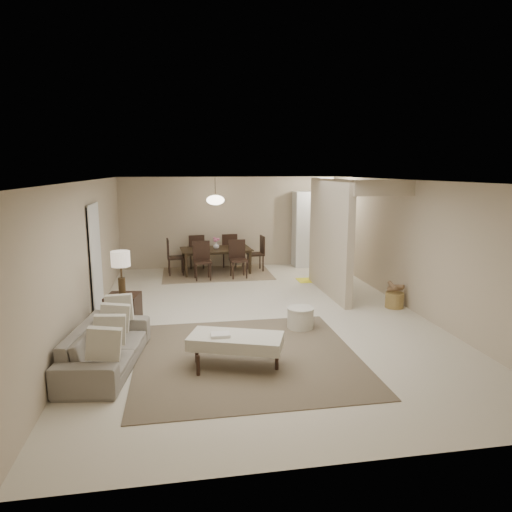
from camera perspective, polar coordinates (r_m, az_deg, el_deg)
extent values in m
plane|color=beige|center=(8.66, 0.20, -7.35)|extent=(9.00, 9.00, 0.00)
plane|color=white|center=(8.23, 0.21, 9.42)|extent=(9.00, 9.00, 0.00)
plane|color=#C2AF93|center=(12.77, -3.27, 4.25)|extent=(6.00, 0.00, 6.00)
plane|color=#C2AF93|center=(8.39, -20.43, 0.18)|extent=(0.00, 9.00, 9.00)
plane|color=#C2AF93|center=(9.34, 18.65, 1.31)|extent=(0.00, 9.00, 9.00)
cube|color=#C2AF93|center=(10.00, 9.19, 2.33)|extent=(0.15, 2.50, 2.50)
cube|color=black|center=(9.00, -19.45, -0.57)|extent=(0.04, 0.90, 2.04)
cube|color=silver|center=(12.93, 7.34, 3.37)|extent=(1.20, 0.55, 2.10)
cylinder|color=white|center=(11.90, 8.62, 9.52)|extent=(0.44, 0.44, 0.05)
cube|color=brown|center=(6.81, -1.12, -12.45)|extent=(3.20, 3.20, 0.01)
imported|color=gray|center=(6.72, -18.20, -10.69)|extent=(2.11, 1.07, 0.59)
cube|color=beige|center=(6.37, -2.53, -10.59)|extent=(1.40, 0.97, 0.17)
cylinder|color=black|center=(6.23, -7.25, -13.47)|extent=(0.05, 0.05, 0.29)
cylinder|color=black|center=(6.35, 2.61, -12.90)|extent=(0.05, 0.05, 0.29)
cylinder|color=black|center=(6.62, -7.41, -11.97)|extent=(0.05, 0.05, 0.29)
cylinder|color=black|center=(6.73, 1.83, -11.48)|extent=(0.05, 0.05, 0.29)
cube|color=black|center=(8.22, -16.24, -6.65)|extent=(0.61, 0.61, 0.58)
cylinder|color=#44321D|center=(8.10, -16.41, -3.67)|extent=(0.12, 0.12, 0.30)
cylinder|color=#44321D|center=(8.04, -16.51, -1.73)|extent=(0.03, 0.03, 0.26)
cylinder|color=beige|center=(8.00, -16.59, -0.33)|extent=(0.32, 0.32, 0.26)
cylinder|color=beige|center=(7.94, 5.58, -7.72)|extent=(0.47, 0.47, 0.36)
cylinder|color=olive|center=(9.46, 16.92, -5.29)|extent=(0.42, 0.42, 0.30)
cube|color=#7F6A4E|center=(12.15, -4.95, -2.06)|extent=(2.80, 2.10, 0.01)
imported|color=black|center=(12.08, -4.97, -0.60)|extent=(1.90, 1.14, 0.64)
imported|color=white|center=(12.01, -5.00, 1.31)|extent=(0.18, 0.18, 0.17)
cube|color=yellow|center=(11.38, 7.25, -2.99)|extent=(0.82, 0.51, 0.01)
cylinder|color=#44321D|center=(11.85, -5.12, 8.57)|extent=(0.02, 0.02, 0.50)
ellipsoid|color=#FFEAC6|center=(11.87, -5.10, 6.98)|extent=(0.46, 0.46, 0.25)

